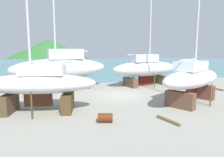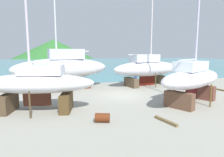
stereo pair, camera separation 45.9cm
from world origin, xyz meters
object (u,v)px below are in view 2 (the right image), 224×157
(sailboat_mid_port, at_px, (62,67))
(sailboat_large_starboard, at_px, (192,78))
(sailboat_far_slipway, at_px, (147,68))
(sailboat_small_center, at_px, (37,84))
(worker, at_px, (136,73))
(barrel_tipped_center, at_px, (102,118))

(sailboat_mid_port, height_order, sailboat_large_starboard, sailboat_mid_port)
(sailboat_far_slipway, bearing_deg, sailboat_mid_port, 166.48)
(sailboat_small_center, bearing_deg, sailboat_far_slipway, -135.76)
(sailboat_far_slipway, xyz_separation_m, worker, (0.75, 6.12, -1.35))
(sailboat_mid_port, xyz_separation_m, sailboat_large_starboard, (10.54, -9.01, -0.39))
(sailboat_small_center, xyz_separation_m, barrel_tipped_center, (4.17, -3.26, -1.78))
(sailboat_large_starboard, relative_size, barrel_tipped_center, 16.39)
(sailboat_far_slipway, height_order, sailboat_large_starboard, sailboat_far_slipway)
(sailboat_small_center, xyz_separation_m, worker, (12.91, 14.36, -1.20))
(sailboat_far_slipway, height_order, worker, sailboat_far_slipway)
(sailboat_small_center, relative_size, worker, 8.48)
(sailboat_far_slipway, xyz_separation_m, sailboat_mid_port, (-10.44, 0.10, 0.29))
(sailboat_far_slipway, distance_m, sailboat_small_center, 14.69)
(sailboat_far_slipway, bearing_deg, worker, 70.02)
(worker, relative_size, barrel_tipped_center, 1.85)
(sailboat_mid_port, xyz_separation_m, barrel_tipped_center, (2.45, -11.60, -2.23))
(sailboat_far_slipway, distance_m, sailboat_mid_port, 10.45)
(sailboat_far_slipway, xyz_separation_m, barrel_tipped_center, (-7.99, -11.50, -1.93))
(sailboat_small_center, bearing_deg, sailboat_large_starboard, -173.02)
(sailboat_large_starboard, bearing_deg, sailboat_small_center, 146.41)
(sailboat_small_center, height_order, worker, sailboat_small_center)
(sailboat_far_slipway, bearing_deg, sailboat_large_starboard, -102.30)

